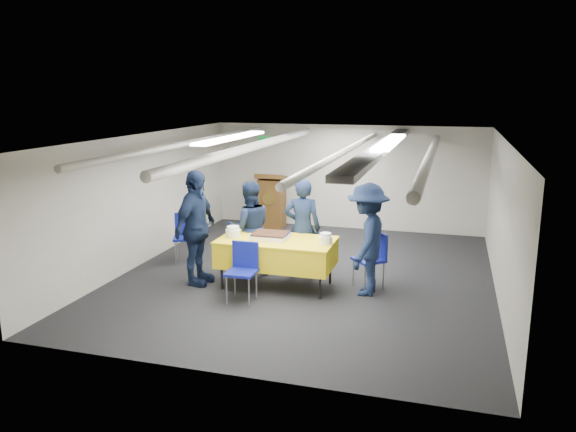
% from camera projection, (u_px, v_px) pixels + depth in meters
% --- Properties ---
extents(ground, '(7.00, 7.00, 0.00)m').
position_uv_depth(ground, '(307.00, 275.00, 9.42)').
color(ground, black).
rests_on(ground, ground).
extents(room_shell, '(6.00, 7.00, 2.30)m').
position_uv_depth(room_shell, '(319.00, 165.00, 9.38)').
color(room_shell, beige).
rests_on(room_shell, ground).
extents(serving_table, '(1.81, 0.96, 0.77)m').
position_uv_depth(serving_table, '(277.00, 252.00, 8.78)').
color(serving_table, black).
rests_on(serving_table, ground).
extents(sheet_cake, '(0.57, 0.44, 0.10)m').
position_uv_depth(sheet_cake, '(271.00, 236.00, 8.77)').
color(sheet_cake, white).
rests_on(sheet_cake, serving_table).
extents(plate_stack_left, '(0.24, 0.24, 0.17)m').
position_uv_depth(plate_stack_left, '(233.00, 232.00, 8.87)').
color(plate_stack_left, white).
rests_on(plate_stack_left, serving_table).
extents(plate_stack_right, '(0.21, 0.21, 0.17)m').
position_uv_depth(plate_stack_right, '(326.00, 239.00, 8.46)').
color(plate_stack_right, white).
rests_on(plate_stack_right, serving_table).
extents(podium, '(0.62, 0.53, 1.25)m').
position_uv_depth(podium, '(272.00, 201.00, 12.58)').
color(podium, brown).
rests_on(podium, ground).
extents(chair_near, '(0.43, 0.43, 0.87)m').
position_uv_depth(chair_near, '(243.00, 265.00, 8.22)').
color(chair_near, gray).
rests_on(chair_near, ground).
extents(chair_right, '(0.59, 0.59, 0.87)m').
position_uv_depth(chair_right, '(373.00, 254.00, 8.78)').
color(chair_right, gray).
rests_on(chair_right, ground).
extents(chair_left, '(0.55, 0.55, 0.87)m').
position_uv_depth(chair_left, '(186.00, 232.00, 10.12)').
color(chair_left, gray).
rests_on(chair_left, ground).
extents(sailor_a, '(0.64, 0.46, 1.66)m').
position_uv_depth(sailor_a, '(302.00, 228.00, 9.21)').
color(sailor_a, black).
rests_on(sailor_a, ground).
extents(sailor_b, '(0.96, 0.89, 1.58)m').
position_uv_depth(sailor_b, '(249.00, 228.00, 9.37)').
color(sailor_b, black).
rests_on(sailor_b, ground).
extents(sailor_c, '(0.55, 1.11, 1.84)m').
position_uv_depth(sailor_c, '(196.00, 228.00, 8.83)').
color(sailor_c, black).
rests_on(sailor_c, ground).
extents(sailor_d, '(0.69, 1.13, 1.71)m').
position_uv_depth(sailor_d, '(367.00, 239.00, 8.41)').
color(sailor_d, black).
rests_on(sailor_d, ground).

